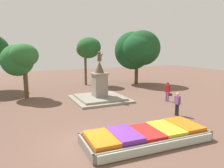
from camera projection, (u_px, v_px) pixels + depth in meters
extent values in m
plane|color=brown|center=(89.00, 145.00, 10.82)|extent=(74.25, 74.25, 0.00)
cube|color=#38281C|center=(146.00, 137.00, 11.22)|extent=(6.40, 2.51, 0.44)
cube|color=gray|center=(159.00, 146.00, 10.12)|extent=(6.52, 0.32, 0.48)
cube|color=gray|center=(135.00, 129.00, 12.30)|extent=(6.52, 0.32, 0.48)
cube|color=gray|center=(85.00, 148.00, 9.99)|extent=(0.18, 2.50, 0.48)
cube|color=gray|center=(194.00, 128.00, 12.44)|extent=(0.18, 2.50, 0.48)
cube|color=orange|center=(101.00, 139.00, 10.23)|extent=(1.29, 2.14, 0.21)
cube|color=#72339E|center=(124.00, 134.00, 10.69)|extent=(1.29, 2.14, 0.26)
cube|color=red|center=(146.00, 132.00, 11.17)|extent=(1.29, 2.14, 0.15)
cube|color=yellow|center=(166.00, 128.00, 11.63)|extent=(1.29, 2.14, 0.17)
cube|color=orange|center=(184.00, 125.00, 12.10)|extent=(1.29, 2.14, 0.21)
cube|color=#B2BCAD|center=(160.00, 147.00, 10.08)|extent=(6.20, 0.41, 0.39)
cube|color=gray|center=(100.00, 99.00, 20.04)|extent=(4.82, 4.82, 0.18)
cube|color=gray|center=(100.00, 97.00, 20.01)|extent=(3.92, 3.92, 0.18)
cube|color=gray|center=(100.00, 85.00, 19.82)|extent=(1.16, 1.16, 2.03)
cube|color=gray|center=(100.00, 74.00, 19.65)|extent=(1.37, 1.37, 0.12)
cone|color=brown|center=(99.00, 67.00, 19.55)|extent=(0.87, 0.87, 1.05)
cylinder|color=brown|center=(99.00, 58.00, 19.41)|extent=(0.37, 0.37, 0.61)
sphere|color=brown|center=(99.00, 53.00, 19.34)|extent=(0.27, 0.27, 0.27)
cylinder|color=brown|center=(101.00, 56.00, 19.57)|extent=(0.45, 0.30, 0.49)
cylinder|color=#8C4C99|center=(166.00, 96.00, 19.49)|extent=(0.13, 0.13, 0.88)
cylinder|color=#8C4C99|center=(168.00, 97.00, 19.38)|extent=(0.13, 0.13, 0.88)
cube|color=red|center=(167.00, 88.00, 19.31)|extent=(0.37, 0.44, 0.62)
cylinder|color=red|center=(165.00, 88.00, 19.47)|extent=(0.09, 0.09, 0.59)
cylinder|color=red|center=(170.00, 89.00, 19.17)|extent=(0.09, 0.09, 0.59)
sphere|color=brown|center=(168.00, 83.00, 19.24)|extent=(0.23, 0.23, 0.23)
cube|color=#591E19|center=(170.00, 95.00, 19.22)|extent=(0.23, 0.30, 0.22)
cylinder|color=black|center=(178.00, 110.00, 15.33)|extent=(0.13, 0.13, 0.83)
cylinder|color=black|center=(176.00, 110.00, 15.49)|extent=(0.13, 0.13, 0.83)
cube|color=#8C4C99|center=(177.00, 100.00, 15.29)|extent=(0.25, 0.40, 0.59)
cylinder|color=#8C4C99|center=(180.00, 101.00, 15.09)|extent=(0.09, 0.09, 0.56)
cylinder|color=#8C4C99|center=(175.00, 100.00, 15.50)|extent=(0.09, 0.09, 0.56)
sphere|color=beige|center=(178.00, 94.00, 15.22)|extent=(0.22, 0.22, 0.22)
cylinder|color=#4C3823|center=(136.00, 74.00, 28.61)|extent=(0.45, 0.45, 2.57)
ellipsoid|color=#1C4C23|center=(142.00, 48.00, 27.65)|extent=(4.75, 4.18, 4.42)
ellipsoid|color=#1A4E25|center=(138.00, 49.00, 27.41)|extent=(4.24, 4.53, 3.79)
ellipsoid|color=#184D26|center=(133.00, 51.00, 28.53)|extent=(4.92, 4.34, 4.90)
cylinder|color=brown|center=(86.00, 71.00, 27.78)|extent=(0.30, 0.30, 3.46)
ellipsoid|color=#235B25|center=(88.00, 49.00, 27.35)|extent=(2.93, 2.57, 2.25)
ellipsoid|color=#235B29|center=(89.00, 47.00, 26.98)|extent=(2.92, 3.18, 2.40)
cylinder|color=brown|center=(26.00, 85.00, 20.64)|extent=(0.41, 0.41, 2.60)
ellipsoid|color=#2E6B2F|center=(24.00, 55.00, 19.69)|extent=(2.57, 2.42, 2.12)
ellipsoid|color=#2A6C31|center=(17.00, 60.00, 20.39)|extent=(3.00, 3.26, 2.95)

